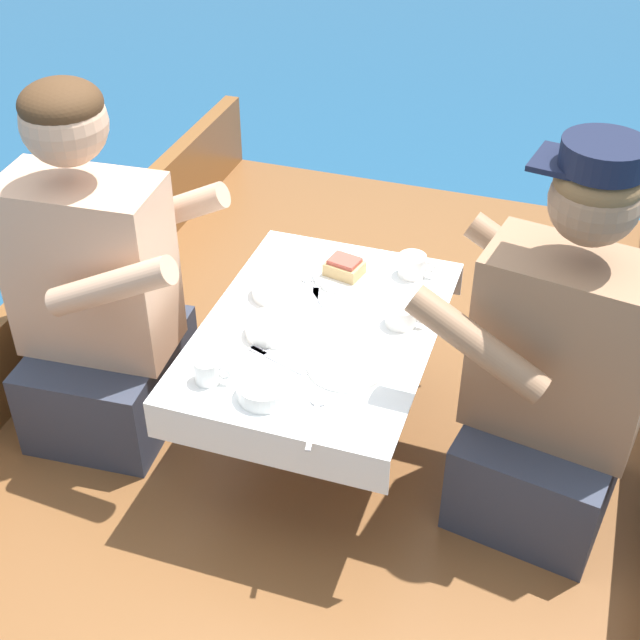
% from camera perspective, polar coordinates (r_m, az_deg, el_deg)
% --- Properties ---
extents(ground_plane, '(60.00, 60.00, 0.00)m').
position_cam_1_polar(ground_plane, '(2.69, -0.10, -11.85)').
color(ground_plane, navy).
extents(boat_deck, '(1.87, 3.13, 0.26)m').
position_cam_1_polar(boat_deck, '(2.59, -0.10, -9.96)').
color(boat_deck, brown).
rests_on(boat_deck, ground_plane).
extents(gunwale_port, '(0.06, 3.13, 0.29)m').
position_cam_1_polar(gunwale_port, '(2.76, -18.23, -1.23)').
color(gunwale_port, brown).
rests_on(gunwale_port, boat_deck).
extents(cockpit_table, '(0.58, 0.81, 0.40)m').
position_cam_1_polar(cockpit_table, '(2.28, -0.00, -1.29)').
color(cockpit_table, '#B2B2B7').
rests_on(cockpit_table, boat_deck).
extents(person_port, '(0.54, 0.47, 1.00)m').
position_cam_1_polar(person_port, '(2.41, -14.03, 1.33)').
color(person_port, '#333847').
rests_on(person_port, boat_deck).
extents(person_starboard, '(0.57, 0.51, 1.00)m').
position_cam_1_polar(person_starboard, '(2.17, 14.83, -3.71)').
color(person_starboard, '#333847').
rests_on(person_starboard, boat_deck).
extents(plate_sandwich, '(0.17, 0.17, 0.01)m').
position_cam_1_polar(plate_sandwich, '(2.43, 1.57, 2.87)').
color(plate_sandwich, white).
rests_on(plate_sandwich, cockpit_table).
extents(plate_bread, '(0.19, 0.19, 0.01)m').
position_cam_1_polar(plate_bread, '(2.12, 1.71, -2.93)').
color(plate_bread, white).
rests_on(plate_bread, cockpit_table).
extents(sandwich, '(0.11, 0.09, 0.05)m').
position_cam_1_polar(sandwich, '(2.42, 1.58, 3.41)').
color(sandwich, tan).
rests_on(sandwich, plate_sandwich).
extents(bowl_port_near, '(0.13, 0.13, 0.04)m').
position_cam_1_polar(bowl_port_near, '(2.35, -2.81, 2.06)').
color(bowl_port_near, white).
rests_on(bowl_port_near, cockpit_table).
extents(bowl_starboard_near, '(0.13, 0.13, 0.04)m').
position_cam_1_polar(bowl_starboard_near, '(2.03, -3.60, -4.41)').
color(bowl_starboard_near, white).
rests_on(bowl_starboard_near, cockpit_table).
extents(bowl_center_far, '(0.12, 0.12, 0.04)m').
position_cam_1_polar(bowl_center_far, '(2.21, -3.20, -0.47)').
color(bowl_center_far, white).
rests_on(bowl_center_far, cockpit_table).
extents(coffee_cup_port, '(0.11, 0.08, 0.06)m').
position_cam_1_polar(coffee_cup_port, '(2.25, 5.26, 0.34)').
color(coffee_cup_port, white).
rests_on(coffee_cup_port, cockpit_table).
extents(coffee_cup_starboard, '(0.10, 0.08, 0.06)m').
position_cam_1_polar(coffee_cup_starboard, '(2.44, 5.94, 3.53)').
color(coffee_cup_starboard, white).
rests_on(coffee_cup_starboard, cockpit_table).
extents(coffee_cup_center, '(0.09, 0.06, 0.06)m').
position_cam_1_polar(coffee_cup_center, '(2.08, -7.18, -3.20)').
color(coffee_cup_center, white).
rests_on(coffee_cup_center, cockpit_table).
extents(utensil_fork_starboard, '(0.06, 0.17, 0.00)m').
position_cam_1_polar(utensil_fork_starboard, '(2.33, -0.31, 1.12)').
color(utensil_fork_starboard, silver).
rests_on(utensil_fork_starboard, cockpit_table).
extents(utensil_knife_starboard, '(0.01, 0.17, 0.00)m').
position_cam_1_polar(utensil_knife_starboard, '(2.54, -2.30, 4.34)').
color(utensil_knife_starboard, silver).
rests_on(utensil_knife_starboard, cockpit_table).
extents(utensil_fork_port, '(0.17, 0.07, 0.00)m').
position_cam_1_polar(utensil_fork_port, '(2.15, -3.06, -2.45)').
color(utensil_fork_port, silver).
rests_on(utensil_fork_port, cockpit_table).
extents(utensil_spoon_center, '(0.12, 0.14, 0.01)m').
position_cam_1_polar(utensil_spoon_center, '(2.38, -0.54, 2.09)').
color(utensil_spoon_center, silver).
rests_on(utensil_spoon_center, cockpit_table).
extents(utensil_spoon_port, '(0.05, 0.17, 0.01)m').
position_cam_1_polar(utensil_spoon_port, '(1.99, -0.30, -6.08)').
color(utensil_spoon_port, silver).
rests_on(utensil_spoon_port, cockpit_table).
extents(utensil_knife_port, '(0.11, 0.15, 0.00)m').
position_cam_1_polar(utensil_knife_port, '(2.14, -5.09, -2.82)').
color(utensil_knife_port, silver).
rests_on(utensil_knife_port, cockpit_table).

